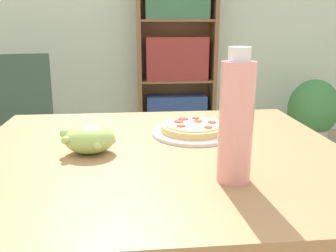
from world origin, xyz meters
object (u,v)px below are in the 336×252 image
potted_plant_floor (313,112)px  drink_bottle (236,121)px  grape_bunch (90,139)px  bookshelf (177,56)px  pizza_on_plate (193,129)px  lounge_chair_near (0,152)px

potted_plant_floor → drink_bottle: bearing=-121.4°
grape_bunch → potted_plant_floor: (1.73, 2.09, -0.48)m
grape_bunch → bookshelf: size_ratio=0.09×
pizza_on_plate → potted_plant_floor: size_ratio=0.42×
bookshelf → drink_bottle: bearing=-94.1°
bookshelf → potted_plant_floor: bearing=-15.5°
pizza_on_plate → potted_plant_floor: bearing=53.7°
lounge_chair_near → bookshelf: 1.75m
grape_bunch → drink_bottle: 0.40m
pizza_on_plate → grape_bunch: grape_bunch is taller
pizza_on_plate → bookshelf: (0.22, 2.28, 0.03)m
drink_bottle → lounge_chair_near: (-1.08, 1.54, -0.60)m
pizza_on_plate → drink_bottle: bearing=-84.8°
drink_bottle → potted_plant_floor: size_ratio=0.47×
pizza_on_plate → potted_plant_floor: pizza_on_plate is taller
pizza_on_plate → drink_bottle: drink_bottle is taller
lounge_chair_near → bookshelf: bookshelf is taller
pizza_on_plate → potted_plant_floor: 2.46m
lounge_chair_near → bookshelf: bearing=29.0°
pizza_on_plate → lounge_chair_near: (-1.05, 1.20, -0.48)m
pizza_on_plate → lounge_chair_near: bearing=131.4°
lounge_chair_near → potted_plant_floor: size_ratio=1.45×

